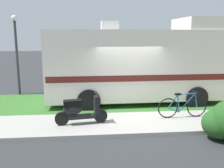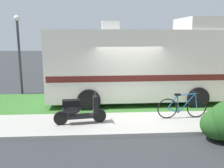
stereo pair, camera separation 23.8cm
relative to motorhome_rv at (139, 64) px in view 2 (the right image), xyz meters
The scene contains 9 objects.
ground_plane 2.39m from the motorhome_rv, 110.11° to the right, with size 80.00×80.00×0.00m, color #2D3033.
sidewalk 3.26m from the motorhome_rv, 101.64° to the right, with size 24.00×2.00×0.12m.
grass_strip 1.78m from the motorhome_rv, behind, with size 24.00×3.40×0.08m.
motorhome_rv is the anchor object (origin of this frame).
scooter 3.88m from the motorhome_rv, 130.97° to the right, with size 1.68×0.55×0.97m.
bicycle 2.97m from the motorhome_rv, 66.21° to the right, with size 1.74×0.52×0.91m.
pickup_truck_near 6.23m from the motorhome_rv, 44.51° to the left, with size 5.27×2.40×1.74m.
bottle_green 3.72m from the motorhome_rv, 44.25° to the right, with size 0.07×0.07×0.26m.
street_lamp_post 6.00m from the motorhome_rv, 159.83° to the left, with size 0.28×0.28×3.87m.
Camera 2 is at (-1.28, -8.83, 2.91)m, focal length 39.38 mm.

